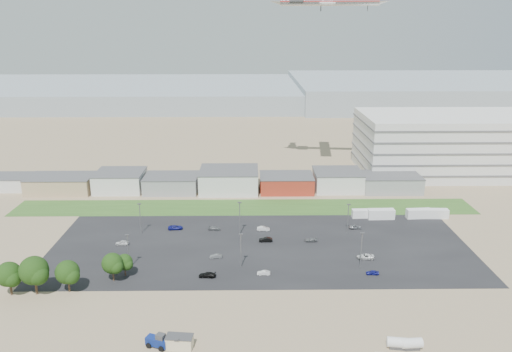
{
  "coord_description": "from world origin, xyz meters",
  "views": [
    {
      "loc": [
        2.06,
        -111.79,
        61.35
      ],
      "look_at": [
        3.75,
        22.0,
        20.57
      ],
      "focal_mm": 35.0,
      "sensor_mm": 36.0,
      "label": 1
    }
  ],
  "objects_px": {
    "storage_tank_nw": "(398,342)",
    "parked_car_7": "(266,240)",
    "box_trailer_a": "(363,213)",
    "parked_car_0": "(366,256)",
    "parked_car_9": "(175,227)",
    "airliner": "(329,1)",
    "parked_car_11": "(263,229)",
    "parked_car_3": "(207,275)",
    "parked_car_13": "(264,273)",
    "parked_car_12": "(311,240)",
    "portable_shed": "(180,342)",
    "parked_car_2": "(372,272)",
    "parked_car_4": "(216,256)",
    "tree_far_left": "(9,277)",
    "parked_car_8": "(355,227)",
    "parked_car_6": "(214,228)",
    "telehandler": "(157,340)",
    "parked_car_5": "(122,243)"
  },
  "relations": [
    {
      "from": "airliner",
      "to": "box_trailer_a",
      "type": "bearing_deg",
      "value": -76.39
    },
    {
      "from": "storage_tank_nw",
      "to": "parked_car_3",
      "type": "relative_size",
      "value": 0.96
    },
    {
      "from": "telehandler",
      "to": "storage_tank_nw",
      "type": "relative_size",
      "value": 1.77
    },
    {
      "from": "parked_car_4",
      "to": "parked_car_8",
      "type": "xyz_separation_m",
      "value": [
        42.32,
        19.82,
        0.1
      ]
    },
    {
      "from": "parked_car_8",
      "to": "parked_car_13",
      "type": "distance_m",
      "value": 41.73
    },
    {
      "from": "box_trailer_a",
      "to": "parked_car_6",
      "type": "xyz_separation_m",
      "value": [
        -48.56,
        -9.93,
        -0.83
      ]
    },
    {
      "from": "parked_car_12",
      "to": "portable_shed",
      "type": "bearing_deg",
      "value": -33.75
    },
    {
      "from": "parked_car_8",
      "to": "parked_car_11",
      "type": "bearing_deg",
      "value": 89.25
    },
    {
      "from": "parked_car_8",
      "to": "parked_car_2",
      "type": "bearing_deg",
      "value": 174.2
    },
    {
      "from": "portable_shed",
      "to": "parked_car_9",
      "type": "height_order",
      "value": "portable_shed"
    },
    {
      "from": "telehandler",
      "to": "parked_car_9",
      "type": "bearing_deg",
      "value": 116.39
    },
    {
      "from": "parked_car_6",
      "to": "parked_car_7",
      "type": "height_order",
      "value": "parked_car_7"
    },
    {
      "from": "box_trailer_a",
      "to": "parked_car_11",
      "type": "bearing_deg",
      "value": -164.51
    },
    {
      "from": "parked_car_7",
      "to": "parked_car_13",
      "type": "distance_m",
      "value": 20.29
    },
    {
      "from": "airliner",
      "to": "parked_car_11",
      "type": "relative_size",
      "value": 11.83
    },
    {
      "from": "parked_car_6",
      "to": "parked_car_12",
      "type": "bearing_deg",
      "value": -100.94
    },
    {
      "from": "storage_tank_nw",
      "to": "parked_car_9",
      "type": "bearing_deg",
      "value": 130.98
    },
    {
      "from": "storage_tank_nw",
      "to": "portable_shed",
      "type": "bearing_deg",
      "value": 179.28
    },
    {
      "from": "parked_car_0",
      "to": "parked_car_11",
      "type": "distance_m",
      "value": 33.78
    },
    {
      "from": "storage_tank_nw",
      "to": "parked_car_7",
      "type": "bearing_deg",
      "value": 115.79
    },
    {
      "from": "airliner",
      "to": "parked_car_0",
      "type": "bearing_deg",
      "value": -83.45
    },
    {
      "from": "parked_car_7",
      "to": "parked_car_8",
      "type": "distance_m",
      "value": 29.82
    },
    {
      "from": "storage_tank_nw",
      "to": "box_trailer_a",
      "type": "relative_size",
      "value": 0.56
    },
    {
      "from": "storage_tank_nw",
      "to": "parked_car_11",
      "type": "height_order",
      "value": "storage_tank_nw"
    },
    {
      "from": "parked_car_9",
      "to": "storage_tank_nw",
      "type": "bearing_deg",
      "value": -142.56
    },
    {
      "from": "parked_car_8",
      "to": "parked_car_4",
      "type": "bearing_deg",
      "value": 112.41
    },
    {
      "from": "airliner",
      "to": "parked_car_13",
      "type": "distance_m",
      "value": 116.11
    },
    {
      "from": "parked_car_4",
      "to": "box_trailer_a",
      "type": "bearing_deg",
      "value": 117.37
    },
    {
      "from": "box_trailer_a",
      "to": "parked_car_0",
      "type": "distance_m",
      "value": 30.96
    },
    {
      "from": "tree_far_left",
      "to": "parked_car_7",
      "type": "xyz_separation_m",
      "value": [
        61.11,
        29.33,
        -4.07
      ]
    },
    {
      "from": "telehandler",
      "to": "parked_car_9",
      "type": "distance_m",
      "value": 59.56
    },
    {
      "from": "parked_car_6",
      "to": "parked_car_13",
      "type": "relative_size",
      "value": 1.13
    },
    {
      "from": "airliner",
      "to": "parked_car_8",
      "type": "relative_size",
      "value": 12.12
    },
    {
      "from": "parked_car_12",
      "to": "telehandler",
      "type": "bearing_deg",
      "value": -37.46
    },
    {
      "from": "parked_car_7",
      "to": "parked_car_12",
      "type": "height_order",
      "value": "parked_car_7"
    },
    {
      "from": "airliner",
      "to": "parked_car_9",
      "type": "relative_size",
      "value": 10.18
    },
    {
      "from": "parked_car_2",
      "to": "parked_car_12",
      "type": "relative_size",
      "value": 0.87
    },
    {
      "from": "storage_tank_nw",
      "to": "parked_car_9",
      "type": "xyz_separation_m",
      "value": [
        -52.39,
        60.31,
        -0.61
      ]
    },
    {
      "from": "parked_car_2",
      "to": "parked_car_11",
      "type": "bearing_deg",
      "value": -132.33
    },
    {
      "from": "parked_car_7",
      "to": "parked_car_9",
      "type": "relative_size",
      "value": 0.88
    },
    {
      "from": "box_trailer_a",
      "to": "parked_car_6",
      "type": "relative_size",
      "value": 1.93
    },
    {
      "from": "parked_car_0",
      "to": "parked_car_3",
      "type": "relative_size",
      "value": 1.08
    },
    {
      "from": "parked_car_2",
      "to": "parked_car_4",
      "type": "bearing_deg",
      "value": -99.39
    },
    {
      "from": "parked_car_2",
      "to": "parked_car_5",
      "type": "relative_size",
      "value": 0.86
    },
    {
      "from": "parked_car_2",
      "to": "parked_car_0",
      "type": "bearing_deg",
      "value": -177.14
    },
    {
      "from": "box_trailer_a",
      "to": "parked_car_0",
      "type": "height_order",
      "value": "box_trailer_a"
    },
    {
      "from": "parked_car_9",
      "to": "parked_car_11",
      "type": "distance_m",
      "value": 27.48
    },
    {
      "from": "parked_car_3",
      "to": "parked_car_13",
      "type": "relative_size",
      "value": 1.28
    },
    {
      "from": "box_trailer_a",
      "to": "tree_far_left",
      "type": "distance_m",
      "value": 105.72
    },
    {
      "from": "parked_car_4",
      "to": "parked_car_11",
      "type": "height_order",
      "value": "parked_car_11"
    }
  ]
}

